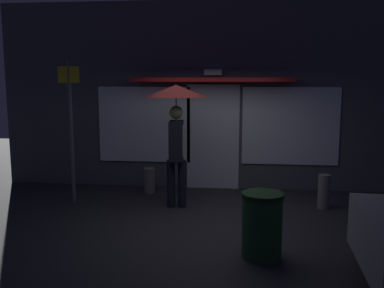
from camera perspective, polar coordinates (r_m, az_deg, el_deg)
ground_plane at (r=7.22m, az=1.62°, el=-10.10°), size 18.00×18.00×0.00m
building_facade at (r=9.18m, az=2.89°, el=6.26°), size 9.12×1.00×3.91m
person_with_umbrella at (r=7.64m, az=-2.11°, el=4.32°), size 1.11×1.11×2.21m
street_sign_post at (r=8.34m, az=-15.72°, el=2.60°), size 0.40×0.07×2.64m
sidewalk_bollard at (r=8.89m, az=-5.66°, el=-4.82°), size 0.23×0.23×0.52m
sidewalk_bollard_2 at (r=8.12m, az=17.03°, el=-6.05°), size 0.21×0.21×0.62m
trash_bin at (r=5.76m, az=9.24°, el=-10.54°), size 0.54×0.54×0.87m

